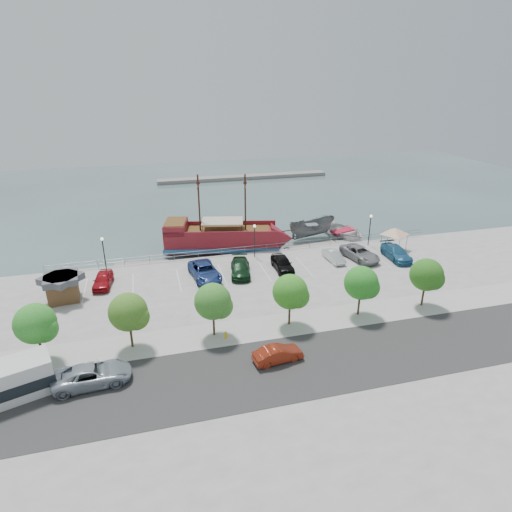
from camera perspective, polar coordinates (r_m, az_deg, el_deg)
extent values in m
plane|color=#3A4C4E|center=(49.24, 1.72, -3.98)|extent=(160.00, 160.00, 0.00)
cube|color=gray|center=(32.85, 12.74, -19.39)|extent=(100.00, 58.00, 1.20)
cube|color=#333131|center=(35.91, 9.16, -13.64)|extent=(100.00, 8.00, 0.04)
cube|color=#9E9C98|center=(40.48, 5.78, -8.84)|extent=(100.00, 4.00, 0.05)
cylinder|color=slate|center=(55.32, -0.53, 1.35)|extent=(50.00, 0.06, 0.06)
cylinder|color=slate|center=(55.47, -0.53, 0.96)|extent=(50.00, 0.06, 0.06)
cube|color=gray|center=(102.08, -1.64, 10.45)|extent=(40.00, 3.00, 0.80)
cube|color=maroon|center=(58.34, -4.61, 2.25)|extent=(15.62, 7.88, 2.43)
cube|color=#26609F|center=(58.62, -4.58, 1.52)|extent=(15.95, 8.21, 0.56)
cone|color=maroon|center=(58.52, 3.47, 2.34)|extent=(3.91, 5.04, 4.49)
cube|color=maroon|center=(58.33, -10.65, 3.86)|extent=(3.77, 5.18, 1.31)
cube|color=brown|center=(58.11, -10.70, 4.52)|extent=(3.51, 4.77, 0.11)
cube|color=brown|center=(57.89, -4.18, 3.42)|extent=(12.76, 6.71, 0.14)
cube|color=maroon|center=(59.94, -4.57, 4.38)|extent=(14.62, 3.50, 0.65)
cube|color=maroon|center=(55.71, -4.75, 2.92)|extent=(14.62, 3.50, 0.65)
cylinder|color=#382111|center=(56.71, -1.44, 7.07)|extent=(0.27, 0.27, 7.66)
cylinder|color=#382111|center=(56.98, -7.60, 6.96)|extent=(0.27, 0.27, 7.66)
cylinder|color=#382111|center=(56.12, -1.46, 9.37)|extent=(0.75, 2.76, 0.13)
cylinder|color=#382111|center=(56.40, -7.73, 9.24)|extent=(0.75, 2.76, 0.13)
cube|color=beige|center=(57.47, -4.50, 4.69)|extent=(6.07, 4.67, 0.11)
cylinder|color=#382111|center=(58.20, 4.14, 3.39)|extent=(2.30, 0.66, 0.55)
imported|color=slate|center=(63.40, 7.44, 3.50)|extent=(7.74, 3.85, 2.87)
imported|color=silver|center=(64.95, 11.57, 3.08)|extent=(7.41, 8.83, 1.57)
cube|color=gray|center=(55.85, -15.01, -1.22)|extent=(6.78, 2.55, 0.38)
cube|color=gray|center=(59.87, 7.53, 1.07)|extent=(7.96, 3.13, 0.44)
cube|color=gray|center=(62.76, 13.49, 1.62)|extent=(6.60, 3.40, 0.36)
cube|color=brown|center=(48.00, -24.32, -4.16)|extent=(3.19, 3.19, 2.11)
cube|color=#47484F|center=(47.47, -24.57, -2.76)|extent=(3.62, 3.62, 0.67)
cylinder|color=slate|center=(60.14, 16.40, 2.29)|extent=(0.08, 0.08, 2.12)
cylinder|color=slate|center=(60.90, 18.66, 2.27)|extent=(0.08, 0.08, 2.12)
cylinder|color=slate|center=(57.89, 17.05, 1.42)|extent=(0.08, 0.08, 2.12)
cylinder|color=slate|center=(58.68, 19.39, 1.40)|extent=(0.08, 0.08, 2.12)
pyramid|color=silver|center=(58.78, 18.09, 3.57)|extent=(4.95, 4.95, 0.87)
imported|color=#939DA8|center=(35.01, -21.00, -14.57)|extent=(5.84, 3.03, 1.57)
imported|color=maroon|center=(35.15, 2.94, -12.91)|extent=(4.19, 1.90, 1.33)
cylinder|color=yellow|center=(38.04, -4.06, -10.55)|extent=(0.23, 0.23, 0.58)
sphere|color=yellow|center=(37.87, -4.08, -10.16)|extent=(0.25, 0.25, 0.25)
cylinder|color=black|center=(52.54, -19.56, 0.01)|extent=(0.12, 0.12, 4.00)
sphere|color=#FFF2CC|center=(51.81, -19.86, 2.15)|extent=(0.36, 0.36, 0.36)
cylinder|color=black|center=(53.77, -0.19, 1.90)|extent=(0.12, 0.12, 4.00)
sphere|color=#FFF2CC|center=(53.06, -0.20, 4.02)|extent=(0.36, 0.36, 0.36)
cylinder|color=black|center=(59.59, 14.89, 3.23)|extent=(0.12, 0.12, 4.00)
sphere|color=#FFF2CC|center=(58.95, 15.10, 5.15)|extent=(0.36, 0.36, 0.36)
cylinder|color=#473321|center=(39.01, -26.76, -10.92)|extent=(0.20, 0.20, 2.20)
sphere|color=#2B7825|center=(37.88, -27.37, -8.00)|extent=(3.20, 3.20, 3.20)
sphere|color=#2B7825|center=(37.67, -26.45, -8.69)|extent=(2.20, 2.20, 2.20)
cylinder|color=#473321|center=(37.94, -16.29, -10.17)|extent=(0.20, 0.20, 2.20)
sphere|color=#3D6A20|center=(36.78, -16.68, -7.15)|extent=(3.20, 3.20, 3.20)
sphere|color=#3D6A20|center=(36.68, -15.68, -7.84)|extent=(2.20, 2.20, 2.20)
cylinder|color=#473321|center=(38.15, -5.65, -9.06)|extent=(0.20, 0.20, 2.20)
sphere|color=#347026|center=(37.00, -5.79, -6.03)|extent=(3.20, 3.20, 3.20)
sphere|color=#347026|center=(37.01, -4.76, -6.69)|extent=(2.20, 2.20, 2.20)
cylinder|color=#473321|center=(39.62, 4.47, -7.72)|extent=(0.20, 0.20, 2.20)
sphere|color=#31791F|center=(38.51, 4.57, -4.76)|extent=(3.20, 3.20, 3.20)
sphere|color=#31791F|center=(38.63, 5.55, -5.38)|extent=(2.20, 2.20, 2.20)
cylinder|color=#473321|center=(42.21, 13.55, -6.30)|extent=(0.20, 0.20, 2.20)
sphere|color=#267621|center=(41.17, 13.84, -3.49)|extent=(3.20, 3.20, 3.20)
sphere|color=#267621|center=(41.38, 14.71, -4.06)|extent=(2.20, 2.20, 2.20)
cylinder|color=#473321|center=(45.73, 21.36, -4.94)|extent=(0.20, 0.20, 2.20)
sphere|color=#2A611A|center=(44.77, 21.78, -2.33)|extent=(3.20, 3.20, 3.20)
sphere|color=#2A611A|center=(45.06, 22.54, -2.85)|extent=(2.20, 2.20, 2.20)
imported|color=#A20F17|center=(49.52, -19.74, -2.99)|extent=(2.29, 4.64, 1.52)
imported|color=navy|center=(48.73, -6.86, -2.05)|extent=(3.53, 6.32, 1.67)
imported|color=black|center=(49.37, -2.10, -1.62)|extent=(3.20, 5.72, 1.57)
imported|color=black|center=(50.59, 3.54, -0.97)|extent=(2.01, 4.86, 1.65)
imported|color=silver|center=(53.80, 10.33, -0.01)|extent=(1.63, 4.10, 1.33)
imported|color=gray|center=(54.99, 13.68, 0.36)|extent=(3.72, 6.16, 1.60)
imported|color=#26638C|center=(56.37, 18.19, 0.41)|extent=(2.53, 5.61, 1.59)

